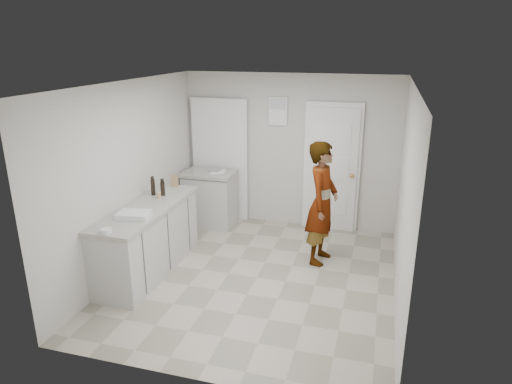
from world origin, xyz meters
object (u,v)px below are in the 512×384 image
(cake_mix_box, at_px, (175,181))
(spice_jar, at_px, (159,195))
(baking_dish, at_px, (134,215))
(oil_cruet_b, at_px, (153,186))
(person, at_px, (322,203))
(oil_cruet_a, at_px, (163,187))
(egg_bowl, at_px, (106,231))

(cake_mix_box, height_order, spice_jar, cake_mix_box)
(spice_jar, height_order, baking_dish, spice_jar)
(oil_cruet_b, height_order, baking_dish, oil_cruet_b)
(person, xyz_separation_m, baking_dish, (-2.12, -1.32, 0.10))
(cake_mix_box, xyz_separation_m, oil_cruet_a, (0.02, -0.43, 0.03))
(person, bearing_deg, oil_cruet_a, 110.05)
(person, bearing_deg, oil_cruet_b, 109.85)
(egg_bowl, bearing_deg, oil_cruet_b, 95.44)
(cake_mix_box, bearing_deg, spice_jar, -104.83)
(baking_dish, bearing_deg, oil_cruet_b, 101.95)
(spice_jar, xyz_separation_m, egg_bowl, (-0.01, -1.24, -0.02))
(cake_mix_box, bearing_deg, oil_cruet_a, -104.84)
(oil_cruet_b, distance_m, egg_bowl, 1.36)
(cake_mix_box, bearing_deg, baking_dish, -104.86)
(baking_dish, bearing_deg, cake_mix_box, 92.71)
(spice_jar, bearing_deg, baking_dish, -87.31)
(cake_mix_box, xyz_separation_m, oil_cruet_b, (-0.12, -0.45, 0.05))
(oil_cruet_b, xyz_separation_m, baking_dish, (0.18, -0.84, -0.10))
(oil_cruet_a, xyz_separation_m, egg_bowl, (-0.01, -1.37, -0.09))
(person, height_order, oil_cruet_b, person)
(oil_cruet_a, xyz_separation_m, baking_dish, (0.04, -0.86, -0.09))
(oil_cruet_a, bearing_deg, spice_jar, -87.21)
(person, distance_m, spice_jar, 2.23)
(cake_mix_box, height_order, oil_cruet_b, oil_cruet_b)
(baking_dish, bearing_deg, egg_bowl, -95.43)
(person, xyz_separation_m, oil_cruet_a, (-2.16, -0.46, 0.18))
(cake_mix_box, xyz_separation_m, baking_dish, (0.06, -1.29, -0.05))
(oil_cruet_a, bearing_deg, oil_cruet_b, -171.44)
(person, bearing_deg, spice_jar, 113.42)
(cake_mix_box, relative_size, oil_cruet_a, 0.67)
(oil_cruet_b, xyz_separation_m, egg_bowl, (0.13, -1.35, -0.11))
(spice_jar, relative_size, egg_bowl, 0.66)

